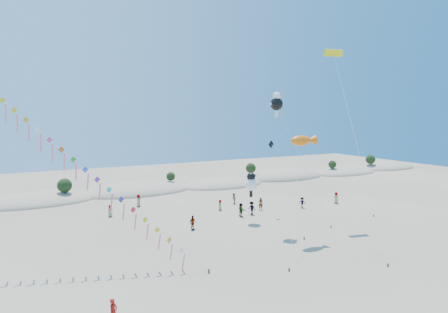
% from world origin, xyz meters
% --- Properties ---
extents(ground, '(160.00, 160.00, 0.00)m').
position_xyz_m(ground, '(0.00, 0.00, 0.00)').
color(ground, '#84705B').
rests_on(ground, ground).
extents(dune_ridge, '(145.30, 11.49, 5.57)m').
position_xyz_m(dune_ridge, '(1.06, 45.14, 0.11)').
color(dune_ridge, tan).
rests_on(dune_ridge, ground).
extents(kite_train, '(22.07, 15.30, 21.78)m').
position_xyz_m(kite_train, '(-15.40, 16.87, 11.30)').
color(kite_train, '#3F2D1E').
rests_on(kite_train, ground).
extents(fish_kite, '(8.42, 7.27, 11.13)m').
position_xyz_m(fish_kite, '(9.13, 12.54, 10.55)').
color(fish_kite, '#3F2D1E').
rests_on(fish_kite, ground).
extents(cartoon_kite_low, '(2.24, 9.36, 6.24)m').
position_xyz_m(cartoon_kite_low, '(7.45, 20.23, 4.94)').
color(cartoon_kite_low, '#3F2D1E').
rests_on(cartoon_kite_low, ground).
extents(cartoon_kite_high, '(6.81, 4.08, 15.88)m').
position_xyz_m(cartoon_kite_high, '(8.71, 16.87, 14.66)').
color(cartoon_kite_high, '#3F2D1E').
rests_on(cartoon_kite_high, ground).
extents(parafoil_kite, '(7.85, 14.82, 21.33)m').
position_xyz_m(parafoil_kite, '(17.04, 16.64, 20.52)').
color(parafoil_kite, '#3F2D1E').
rests_on(parafoil_kite, ground).
extents(dark_kite, '(11.53, 8.11, 9.96)m').
position_xyz_m(dark_kite, '(14.82, 20.59, 7.02)').
color(dark_kite, '#3F2D1E').
rests_on(dark_kite, ground).
extents(flyer_foreground, '(0.75, 0.72, 1.73)m').
position_xyz_m(flyer_foreground, '(-12.54, 4.50, 0.86)').
color(flyer_foreground, '#A8130D').
rests_on(flyer_foreground, ground).
extents(beachgoers, '(32.64, 14.86, 1.81)m').
position_xyz_m(beachgoers, '(8.00, 25.52, 0.85)').
color(beachgoers, slate).
rests_on(beachgoers, ground).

